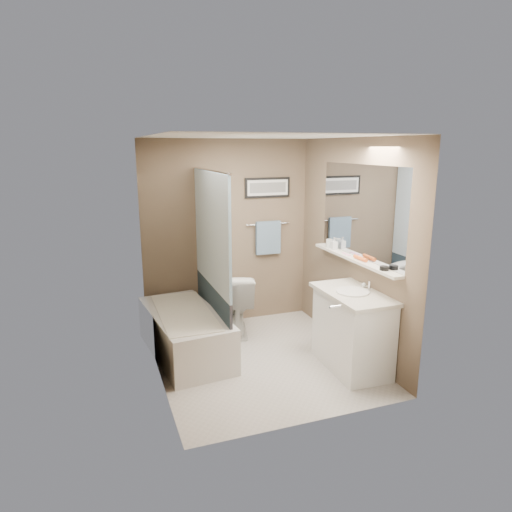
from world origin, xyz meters
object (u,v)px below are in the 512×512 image
object	(u,v)px
bathtub	(185,333)
candle_bowl_near	(384,268)
hair_brush_front	(360,258)
soap_bottle	(334,243)
glass_jar	(329,243)
vanity	(352,332)
toilet	(235,302)

from	to	relation	value
bathtub	candle_bowl_near	bearing A→B (deg)	-38.95
hair_brush_front	bathtub	bearing A→B (deg)	158.38
bathtub	soap_bottle	world-z (taller)	soap_bottle
hair_brush_front	glass_jar	size ratio (longest dim) A/B	2.20
vanity	soap_bottle	size ratio (longest dim) A/B	6.34
toilet	hair_brush_front	xyz separation A→B (m)	(1.06, -1.13, 0.74)
bathtub	soap_bottle	bearing A→B (deg)	-10.83
vanity	glass_jar	size ratio (longest dim) A/B	9.00
vanity	glass_jar	distance (m)	1.19
candle_bowl_near	soap_bottle	distance (m)	1.00
toilet	soap_bottle	size ratio (longest dim) A/B	5.53
toilet	candle_bowl_near	xyz separation A→B (m)	(1.06, -1.56, 0.74)
candle_bowl_near	glass_jar	xyz separation A→B (m)	(0.00, 1.11, 0.03)
candle_bowl_near	soap_bottle	bearing A→B (deg)	90.00
vanity	soap_bottle	distance (m)	1.12
toilet	hair_brush_front	bearing A→B (deg)	147.01
vanity	bathtub	bearing A→B (deg)	152.26
toilet	hair_brush_front	world-z (taller)	hair_brush_front
toilet	glass_jar	bearing A→B (deg)	171.19
vanity	soap_bottle	xyz separation A→B (m)	(0.19, 0.78, 0.79)
hair_brush_front	glass_jar	xyz separation A→B (m)	(0.00, 0.69, 0.03)
candle_bowl_near	bathtub	bearing A→B (deg)	147.56
vanity	candle_bowl_near	bearing A→B (deg)	-48.49
bathtub	glass_jar	distance (m)	2.01
vanity	hair_brush_front	distance (m)	0.79
bathtub	soap_bottle	distance (m)	2.02
bathtub	toilet	bearing A→B (deg)	23.63
toilet	vanity	world-z (taller)	vanity
toilet	soap_bottle	bearing A→B (deg)	166.14
vanity	hair_brush_front	bearing A→B (deg)	49.61
toilet	candle_bowl_near	distance (m)	2.02
glass_jar	toilet	bearing A→B (deg)	157.36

